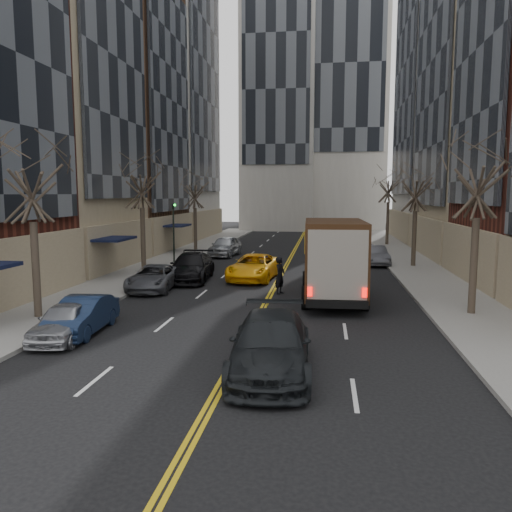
{
  "coord_description": "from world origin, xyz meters",
  "views": [
    {
      "loc": [
        2.67,
        -10.4,
        5.09
      ],
      "look_at": [
        -0.49,
        12.51,
        2.2
      ],
      "focal_mm": 35.0,
      "sensor_mm": 36.0,
      "label": 1
    }
  ],
  "objects_px": {
    "taxi": "(254,267)",
    "pedestrian": "(280,275)",
    "ups_truck": "(333,261)",
    "observer_sedan": "(271,345)"
  },
  "relations": [
    {
      "from": "observer_sedan",
      "to": "taxi",
      "type": "height_order",
      "value": "observer_sedan"
    },
    {
      "from": "ups_truck",
      "to": "taxi",
      "type": "bearing_deg",
      "value": 128.05
    },
    {
      "from": "ups_truck",
      "to": "pedestrian",
      "type": "height_order",
      "value": "ups_truck"
    },
    {
      "from": "taxi",
      "to": "observer_sedan",
      "type": "bearing_deg",
      "value": -74.63
    },
    {
      "from": "ups_truck",
      "to": "pedestrian",
      "type": "bearing_deg",
      "value": 150.72
    },
    {
      "from": "ups_truck",
      "to": "observer_sedan",
      "type": "height_order",
      "value": "ups_truck"
    },
    {
      "from": "taxi",
      "to": "pedestrian",
      "type": "bearing_deg",
      "value": -59.3
    },
    {
      "from": "observer_sedan",
      "to": "taxi",
      "type": "xyz_separation_m",
      "value": [
        -2.68,
        15.38,
        -0.06
      ]
    },
    {
      "from": "taxi",
      "to": "pedestrian",
      "type": "relative_size",
      "value": 2.81
    },
    {
      "from": "ups_truck",
      "to": "pedestrian",
      "type": "distance_m",
      "value": 3.15
    }
  ]
}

